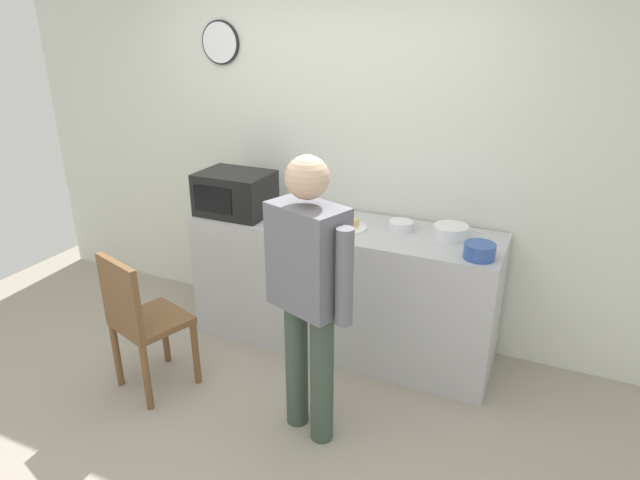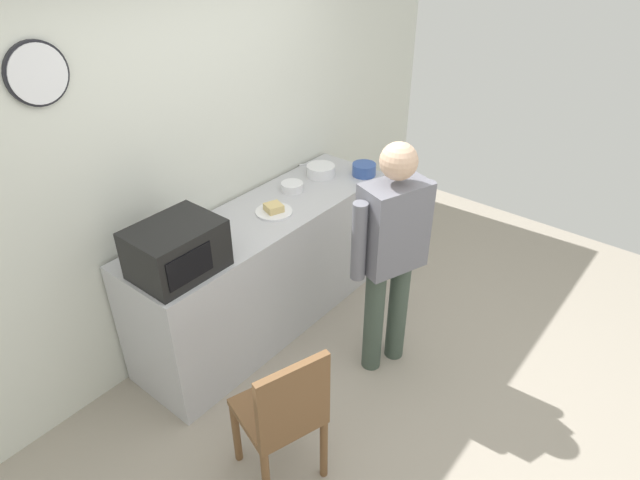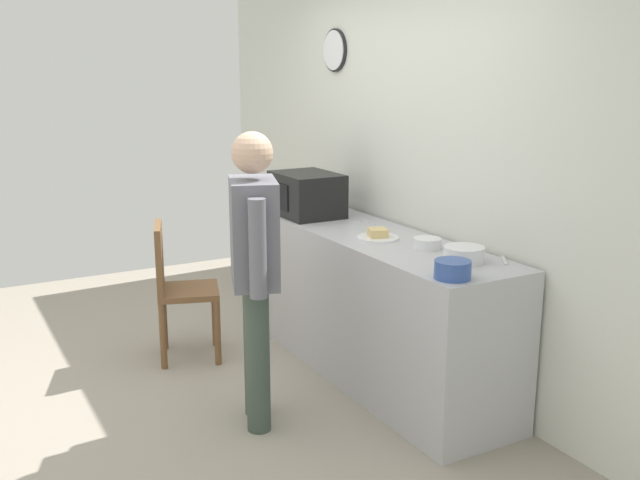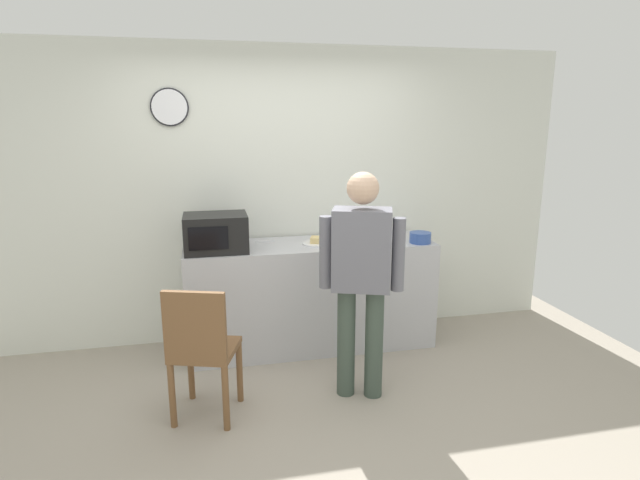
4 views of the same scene
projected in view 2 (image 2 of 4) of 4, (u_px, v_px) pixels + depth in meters
ground_plane at (385, 418)px, 3.42m from camera, size 6.00×6.00×0.00m
back_wall at (192, 161)px, 3.56m from camera, size 5.40×0.13×2.60m
kitchen_counter at (267, 269)px, 3.97m from camera, size 2.13×0.62×0.93m
microwave at (176, 249)px, 3.07m from camera, size 0.50×0.39×0.30m
sandwich_plate at (274, 210)px, 3.72m from camera, size 0.25×0.25×0.07m
salad_bowl at (321, 171)px, 4.20m from camera, size 0.22×0.22×0.08m
cereal_bowl at (292, 187)px, 4.00m from camera, size 0.16×0.16×0.06m
mixing_bowl at (364, 169)px, 4.21m from camera, size 0.18×0.18×0.09m
fork_utensil at (208, 228)px, 3.55m from camera, size 0.17×0.04×0.01m
spoon_utensil at (309, 164)px, 4.39m from camera, size 0.15×0.12×0.01m
person_standing at (392, 246)px, 3.34m from camera, size 0.56×0.36×1.63m
wooden_chair at (284, 413)px, 2.80m from camera, size 0.50×0.50×0.94m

